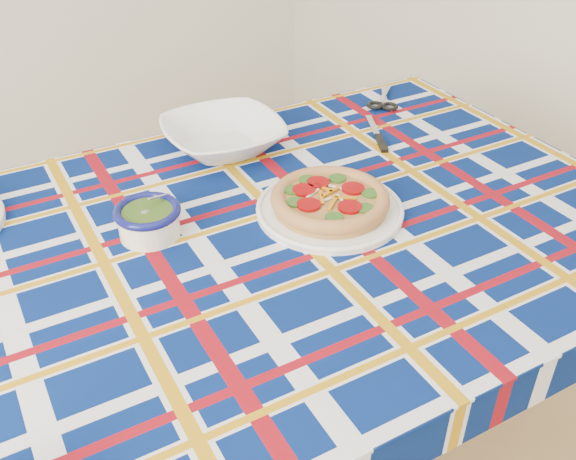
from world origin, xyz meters
TOP-DOWN VIEW (x-y plane):
  - dining_table at (0.35, 0.05)m, footprint 1.86×1.31m
  - tablecloth at (0.35, 0.05)m, footprint 1.90×1.35m
  - main_focaccia_plate at (0.54, 0.02)m, footprint 0.40×0.40m
  - pesto_bowl at (0.19, 0.18)m, footprint 0.16×0.16m
  - serving_bowl at (0.52, 0.41)m, footprint 0.35×0.35m
  - table_knife at (0.91, 0.27)m, footprint 0.14×0.21m
  - kitchen_scissors at (1.08, 0.39)m, footprint 0.21×0.20m

SIDE VIEW (x-z plane):
  - dining_table at x=0.35m, z-range 0.33..1.13m
  - tablecloth at x=0.35m, z-range 0.70..0.81m
  - table_knife at x=0.91m, z-range 0.81..0.82m
  - kitchen_scissors at x=1.08m, z-range 0.81..0.83m
  - main_focaccia_plate at x=0.54m, z-range 0.81..0.88m
  - serving_bowl at x=0.52m, z-range 0.81..0.89m
  - pesto_bowl at x=0.19m, z-range 0.81..0.89m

